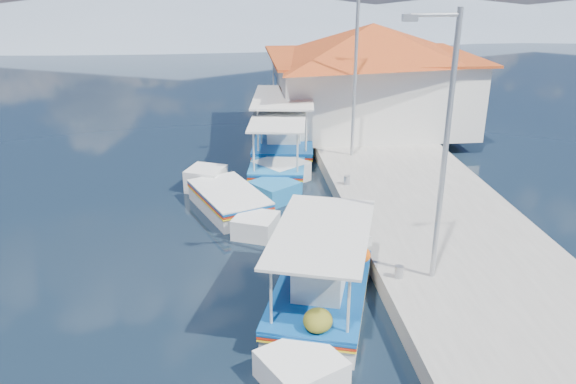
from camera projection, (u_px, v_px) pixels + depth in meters
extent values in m
plane|color=black|center=(237.00, 362.00, 11.31)|extent=(160.00, 160.00, 0.00)
cube|color=#9B9891|center=(428.00, 213.00, 17.33)|extent=(5.00, 44.00, 0.50)
cylinder|color=#A5A8AD|center=(399.00, 272.00, 13.29)|extent=(0.20, 0.20, 0.30)
cylinder|color=#A5A8AD|center=(347.00, 180.00, 18.82)|extent=(0.20, 0.20, 0.30)
cylinder|color=#A5A8AD|center=(318.00, 130.00, 24.35)|extent=(0.20, 0.20, 0.30)
cube|color=silver|center=(320.00, 304.00, 12.88)|extent=(2.94, 4.14, 0.82)
cube|color=silver|center=(277.00, 252.00, 14.94)|extent=(1.84, 1.84, 0.90)
cube|color=silver|center=(378.00, 368.00, 10.85)|extent=(1.79, 1.79, 0.78)
cube|color=#0A458D|center=(321.00, 289.00, 12.74)|extent=(3.03, 4.26, 0.05)
cube|color=red|center=(321.00, 292.00, 12.77)|extent=(3.03, 4.26, 0.04)
cube|color=yellow|center=(321.00, 294.00, 12.79)|extent=(3.03, 4.26, 0.03)
cube|color=#0A458D|center=(321.00, 287.00, 12.72)|extent=(3.04, 4.23, 0.04)
cube|color=brown|center=(321.00, 288.00, 12.73)|extent=(2.77, 4.02, 0.04)
cube|color=silver|center=(327.00, 275.00, 12.33)|extent=(1.33, 1.38, 0.95)
cube|color=silver|center=(327.00, 254.00, 12.15)|extent=(1.45, 1.49, 0.05)
cylinder|color=beige|center=(262.00, 237.00, 13.52)|extent=(0.06, 0.06, 1.38)
cylinder|color=beige|center=(320.00, 226.00, 14.09)|extent=(0.06, 0.06, 1.38)
cylinder|color=beige|center=(323.00, 305.00, 10.85)|extent=(0.06, 0.06, 1.38)
cylinder|color=beige|center=(391.00, 288.00, 11.42)|extent=(0.06, 0.06, 1.38)
cube|color=silver|center=(322.00, 232.00, 12.21)|extent=(3.03, 4.17, 0.06)
ellipsoid|color=#434312|center=(285.00, 257.00, 13.53)|extent=(0.65, 0.72, 0.49)
ellipsoid|color=#434312|center=(300.00, 246.00, 14.14)|extent=(0.55, 0.61, 0.41)
ellipsoid|color=#434312|center=(364.00, 314.00, 11.39)|extent=(0.59, 0.64, 0.44)
sphere|color=#FA5907|center=(345.00, 245.00, 13.25)|extent=(0.34, 0.34, 0.34)
cube|color=#1B6AA6|center=(278.00, 171.00, 20.97)|extent=(2.33, 3.65, 0.87)
cube|color=#1B6AA6|center=(265.00, 149.00, 22.98)|extent=(1.85, 1.85, 0.96)
cube|color=#1B6AA6|center=(295.00, 193.00, 18.98)|extent=(1.79, 1.79, 0.83)
cube|color=#0A458D|center=(278.00, 160.00, 20.82)|extent=(2.40, 3.76, 0.06)
cube|color=red|center=(278.00, 162.00, 20.85)|extent=(2.40, 3.76, 0.05)
cube|color=yellow|center=(278.00, 164.00, 20.87)|extent=(2.40, 3.76, 0.04)
cube|color=#1B6AA6|center=(278.00, 159.00, 20.80)|extent=(2.41, 3.73, 0.05)
cube|color=brown|center=(278.00, 159.00, 20.81)|extent=(2.17, 3.56, 0.05)
cylinder|color=beige|center=(250.00, 131.00, 21.64)|extent=(0.06, 0.06, 1.47)
cylinder|color=beige|center=(288.00, 128.00, 21.99)|extent=(0.06, 0.06, 1.47)
cylinder|color=beige|center=(267.00, 154.00, 19.07)|extent=(0.06, 0.06, 1.47)
cylinder|color=beige|center=(309.00, 150.00, 19.42)|extent=(0.06, 0.06, 1.47)
cube|color=silver|center=(278.00, 120.00, 20.26)|extent=(2.42, 3.66, 0.06)
cube|color=silver|center=(229.00, 205.00, 18.07)|extent=(2.63, 3.42, 0.85)
cube|color=silver|center=(251.00, 180.00, 19.85)|extent=(1.52, 1.52, 0.94)
cube|color=silver|center=(204.00, 231.00, 16.31)|extent=(1.48, 1.48, 0.80)
cube|color=#0A458D|center=(229.00, 193.00, 17.92)|extent=(2.70, 3.53, 0.05)
cube|color=red|center=(229.00, 195.00, 17.95)|extent=(2.70, 3.53, 0.04)
cube|color=yellow|center=(229.00, 197.00, 17.97)|extent=(2.70, 3.53, 0.04)
cube|color=silver|center=(229.00, 191.00, 17.90)|extent=(2.71, 3.50, 0.04)
cube|color=brown|center=(229.00, 192.00, 17.91)|extent=(2.48, 3.32, 0.04)
cube|color=silver|center=(284.00, 151.00, 23.08)|extent=(2.74, 4.47, 0.99)
cube|color=silver|center=(269.00, 129.00, 25.56)|extent=(2.21, 2.21, 1.10)
cube|color=silver|center=(301.00, 173.00, 20.63)|extent=(2.15, 2.15, 0.94)
cube|color=#0A458D|center=(284.00, 140.00, 22.91)|extent=(2.82, 4.60, 0.06)
cube|color=red|center=(284.00, 142.00, 22.94)|extent=(2.82, 4.60, 0.05)
cube|color=yellow|center=(284.00, 143.00, 22.97)|extent=(2.82, 4.60, 0.04)
cube|color=#0A458D|center=(284.00, 138.00, 22.88)|extent=(2.84, 4.56, 0.05)
cube|color=brown|center=(284.00, 139.00, 22.89)|extent=(2.55, 4.36, 0.05)
cube|color=silver|center=(285.00, 127.00, 22.40)|extent=(1.38, 1.51, 1.15)
cube|color=silver|center=(285.00, 112.00, 22.17)|extent=(1.50, 1.63, 0.06)
cylinder|color=beige|center=(253.00, 109.00, 23.98)|extent=(0.07, 0.07, 1.67)
cylinder|color=beige|center=(294.00, 107.00, 24.36)|extent=(0.07, 0.07, 1.67)
cylinder|color=beige|center=(271.00, 132.00, 20.79)|extent=(0.07, 0.07, 1.67)
cylinder|color=beige|center=(318.00, 129.00, 21.18)|extent=(0.07, 0.07, 1.67)
cube|color=silver|center=(284.00, 97.00, 22.27)|extent=(2.85, 4.48, 0.07)
cube|color=silver|center=(370.00, 92.00, 25.00)|extent=(8.00, 6.00, 3.00)
cube|color=#B04C18|center=(372.00, 56.00, 24.42)|extent=(8.64, 6.48, 0.10)
pyramid|color=#B04C18|center=(373.00, 40.00, 24.18)|extent=(10.49, 10.49, 1.40)
cube|color=brown|center=(281.00, 111.00, 23.87)|extent=(0.06, 1.00, 2.00)
cube|color=#0A458D|center=(276.00, 85.00, 25.95)|extent=(0.06, 1.20, 0.90)
cylinder|color=#A5A8AD|center=(445.00, 153.00, 12.30)|extent=(0.12, 0.12, 6.00)
cylinder|color=#A5A8AD|center=(435.00, 15.00, 11.18)|extent=(1.00, 0.08, 0.08)
cube|color=#A5A8AD|center=(410.00, 18.00, 11.15)|extent=(0.30, 0.14, 0.14)
cylinder|color=#A5A8AD|center=(355.00, 75.00, 20.59)|extent=(0.12, 0.12, 6.00)
cone|color=slate|center=(177.00, 9.00, 61.52)|extent=(96.00, 96.00, 5.50)
cone|color=slate|center=(447.00, 15.00, 64.79)|extent=(76.80, 76.80, 3.80)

